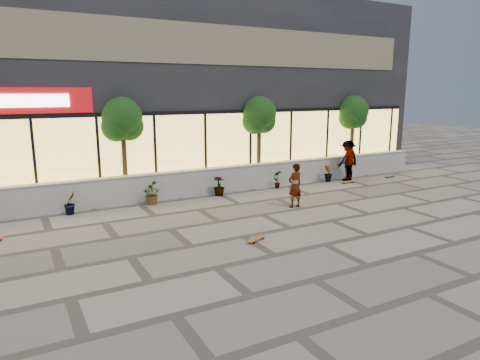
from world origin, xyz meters
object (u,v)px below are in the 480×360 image
tree_midwest (122,122)px  skateboard_right_far (390,176)px  tree_mideast (259,117)px  skater_center (295,186)px  skateboard_center (256,239)px  skater_right_far (348,161)px  skateboard_right_near (348,182)px  tree_east (353,114)px  skater_right_near (349,161)px

tree_midwest → skateboard_right_far: (12.35, -1.86, -2.92)m
tree_mideast → skater_center: tree_mideast is taller
tree_mideast → skateboard_center: size_ratio=5.32×
skateboard_center → tree_mideast: bearing=34.9°
skateboard_center → skater_right_far: bearing=9.1°
skater_center → skateboard_right_near: bearing=-159.7°
tree_mideast → skateboard_right_far: (6.35, -1.86, -2.92)m
tree_mideast → skater_center: (-0.95, -4.12, -2.19)m
skater_center → tree_mideast: bearing=-108.5°
skateboard_right_near → skateboard_right_far: (2.75, 0.06, -0.00)m
skateboard_center → skateboard_right_far: 11.37m
tree_east → skater_right_near: tree_east is taller
skateboard_center → skateboard_right_near: bearing=7.7°
skater_center → skater_right_far: skater_right_far is taller
skateboard_center → skateboard_right_near: skateboard_right_near is taller
tree_midwest → tree_mideast: 6.00m
skater_center → skater_right_far: bearing=-156.7°
skater_center → skateboard_right_far: 7.68m
skater_center → skater_right_far: size_ratio=0.85×
skater_right_far → skateboard_center: 9.56m
skater_right_near → skater_right_far: size_ratio=0.99×
tree_east → skateboard_right_near: 3.98m
skater_right_near → skater_right_far: skater_right_far is taller
skater_right_near → skateboard_right_near: size_ratio=2.50×
skater_right_near → skateboard_right_far: size_ratio=2.62×
skateboard_center → skateboard_right_near: 8.90m
tree_midwest → skateboard_right_far: 12.82m
tree_mideast → tree_east: 5.50m
tree_midwest → skater_center: size_ratio=2.45×
skater_right_far → skateboard_right_far: size_ratio=2.65×
skateboard_center → skateboard_right_far: (10.35, 4.70, -0.00)m
tree_east → skater_right_far: 2.90m
tree_mideast → skater_center: 4.76m
skater_center → skater_right_near: (4.94, 2.59, 0.13)m
skateboard_center → skateboard_right_far: bearing=0.7°
skateboard_right_near → tree_midwest: bearing=172.4°
skater_right_near → skateboard_right_near: 1.02m
tree_mideast → tree_east: size_ratio=1.00×
tree_mideast → skateboard_center: 8.22m
skater_right_far → skateboard_right_near: bearing=47.5°
skateboard_right_far → skateboard_right_near: bearing=173.5°
tree_east → skater_right_far: size_ratio=2.08×
tree_midwest → skater_center: (5.05, -4.12, -2.19)m
tree_midwest → skateboard_center: (2.00, -6.57, -2.91)m
tree_mideast → skateboard_right_near: (3.59, -1.92, -2.91)m
skater_right_far → skateboard_center: (-8.00, -5.17, -0.87)m
tree_mideast → skater_center: bearing=-103.0°
tree_midwest → skateboard_right_near: 10.21m
skater_right_far → tree_east: bearing=-141.7°
tree_midwest → tree_east: 11.50m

